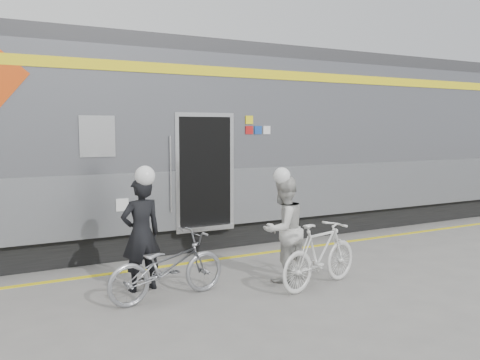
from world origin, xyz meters
TOP-DOWN VIEW (x-y plane):
  - ground at (0.00, 0.00)m, footprint 90.00×90.00m
  - train at (-1.58, 4.19)m, footprint 24.00×3.17m
  - safety_strip at (0.00, 2.15)m, footprint 24.00×0.12m
  - man at (-1.15, 1.09)m, footprint 0.66×0.48m
  - bicycle_left at (-0.95, 0.54)m, footprint 1.83×0.83m
  - woman at (0.95, 0.52)m, footprint 0.92×0.79m
  - bicycle_right at (1.25, -0.03)m, footprint 1.71×0.85m
  - helmet_man at (-1.15, 1.09)m, footprint 0.29×0.29m
  - helmet_woman at (0.95, 0.52)m, footprint 0.26×0.26m

SIDE VIEW (x-z plane):
  - ground at x=0.00m, z-range 0.00..0.00m
  - safety_strip at x=0.00m, z-range 0.00..0.01m
  - bicycle_left at x=-0.95m, z-range 0.00..0.93m
  - bicycle_right at x=1.25m, z-range 0.00..0.99m
  - woman at x=0.95m, z-range 0.00..1.64m
  - man at x=-1.15m, z-range 0.00..1.69m
  - helmet_woman at x=0.95m, z-range 1.64..1.90m
  - helmet_man at x=-1.15m, z-range 1.69..1.98m
  - train at x=-1.58m, z-range 0.00..4.10m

